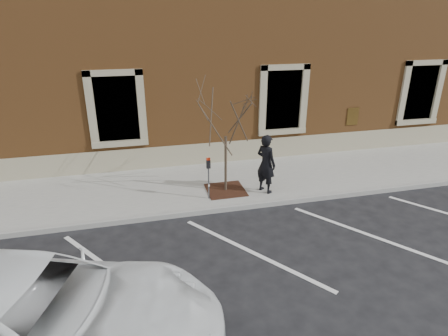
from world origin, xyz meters
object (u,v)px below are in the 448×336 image
object	(u,v)px
sapling	(226,121)
man	(266,164)
parking_meter	(208,171)
white_truck	(26,321)

from	to	relation	value
sapling	man	bearing A→B (deg)	-16.18
man	parking_meter	size ratio (longest dim) A/B	1.42
parking_meter	white_truck	world-z (taller)	white_truck
man	white_truck	bearing A→B (deg)	99.05
sapling	white_truck	size ratio (longest dim) A/B	0.52
parking_meter	sapling	bearing A→B (deg)	53.42
sapling	white_truck	xyz separation A→B (m)	(-4.56, -5.31, -1.57)
parking_meter	white_truck	distance (m)	6.28
man	parking_meter	distance (m)	1.83
parking_meter	sapling	xyz separation A→B (m)	(0.63, 0.42, 1.38)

